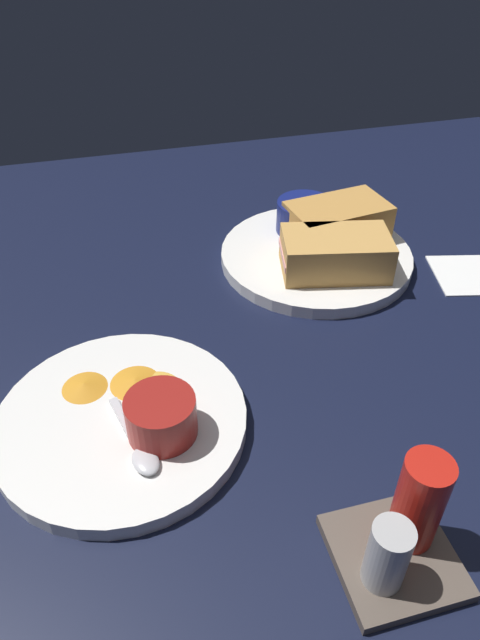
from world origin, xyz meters
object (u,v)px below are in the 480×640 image
ramekin_dark_sauce (305,215)px  ramekin_light_gravy (161,415)px  plate_chips_companion (122,421)px  plate_sandwich_main (316,256)px  spoon_by_gravy_ramekin (140,450)px  condiment_caddy (404,532)px  spoon_by_dark_ramekin (324,249)px  sandwich_half_near (335,254)px  sandwich_half_far (337,221)px

ramekin_dark_sauce → ramekin_light_gravy: bearing=51.4°
plate_chips_companion → ramekin_light_gravy: ramekin_light_gravy is taller
plate_sandwich_main → spoon_by_gravy_ramekin: (26.51, 26.93, 1.16)cm
ramekin_light_gravy → condiment_caddy: bearing=135.1°
spoon_by_dark_ramekin → plate_chips_companion: 36.07cm
plate_sandwich_main → spoon_by_dark_ramekin: bearing=164.1°
sandwich_half_near → condiment_caddy: bearing=75.4°
sandwich_half_near → plate_sandwich_main: bearing=-83.9°
ramekin_dark_sauce → plate_chips_companion: size_ratio=0.33×
sandwich_half_near → ramekin_dark_sauce: sandwich_half_near is taller
plate_sandwich_main → condiment_caddy: (8.78, 40.46, 2.61)cm
plate_chips_companion → spoon_by_gravy_ramekin: spoon_by_gravy_ramekin is taller
sandwich_half_near → spoon_by_gravy_ramekin: (27.01, 22.20, -2.04)cm
plate_sandwich_main → ramekin_dark_sauce: size_ratio=3.24×
sandwich_half_near → condiment_caddy: 36.93cm
spoon_by_dark_ramekin → spoon_by_gravy_ramekin: same height
plate_sandwich_main → ramekin_dark_sauce: (-0.28, -5.62, 3.07)cm
sandwich_half_far → condiment_caddy: (12.62, 43.27, -0.59)cm
sandwich_half_near → sandwich_half_far: same height
plate_sandwich_main → sandwich_half_near: 5.73cm
plate_sandwich_main → spoon_by_gravy_ramekin: size_ratio=2.52×
plate_sandwich_main → sandwich_half_far: (-3.84, -2.80, 3.20)cm
sandwich_half_far → spoon_by_dark_ramekin: (2.91, 3.06, -2.04)cm
ramekin_dark_sauce → sandwich_half_far: bearing=141.6°
plate_chips_companion → spoon_by_gravy_ramekin: 5.08cm
plate_sandwich_main → condiment_caddy: size_ratio=2.63×
ramekin_dark_sauce → spoon_by_gravy_ramekin: bearing=50.5°
spoon_by_dark_ramekin → condiment_caddy: 41.38cm
ramekin_dark_sauce → condiment_caddy: size_ratio=0.81×
sandwich_half_far → plate_chips_companion: bearing=38.3°
spoon_by_gravy_ramekin → condiment_caddy: 22.35cm
plate_chips_companion → spoon_by_gravy_ramekin: size_ratio=2.36×
ramekin_dark_sauce → spoon_by_dark_ramekin: 6.22cm
plate_chips_companion → condiment_caddy: bearing=135.9°
sandwich_half_far → ramekin_dark_sauce: 4.54cm
ramekin_dark_sauce → condiment_caddy: 46.97cm
condiment_caddy → plate_sandwich_main: bearing=-102.2°
plate_sandwich_main → condiment_caddy: condiment_caddy is taller
spoon_by_dark_ramekin → spoon_by_gravy_ramekin: bearing=44.2°
spoon_by_dark_ramekin → spoon_by_gravy_ramekin: (27.43, 26.66, 0.00)cm
plate_sandwich_main → plate_chips_companion: 35.48cm
plate_sandwich_main → spoon_by_dark_ramekin: size_ratio=2.51×
ramekin_dark_sauce → ramekin_light_gravy: ramekin_dark_sauce is taller
ramekin_light_gravy → condiment_caddy: size_ratio=0.66×
condiment_caddy → sandwich_half_near: bearing=-104.6°
spoon_by_gravy_ramekin → ramekin_dark_sauce: bearing=-129.5°
sandwich_half_near → condiment_caddy: size_ratio=1.52×
plate_sandwich_main → plate_chips_companion: (27.73, 22.13, 0.00)cm
plate_chips_companion → ramekin_light_gravy: (-3.51, 2.92, 2.94)cm
plate_sandwich_main → plate_chips_companion: same height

